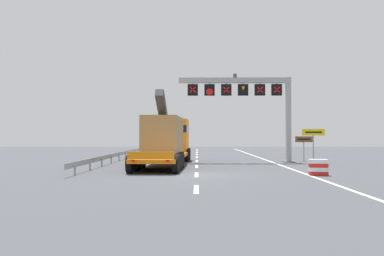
% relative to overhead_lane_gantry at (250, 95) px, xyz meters
% --- Properties ---
extents(ground, '(112.00, 112.00, 0.00)m').
position_rel_overhead_lane_gantry_xyz_m(ground, '(-4.37, -10.66, -5.66)').
color(ground, '#424449').
extents(lane_markings, '(0.20, 50.32, 0.01)m').
position_rel_overhead_lane_gantry_xyz_m(lane_markings, '(-4.45, 7.20, -5.66)').
color(lane_markings, silver).
rests_on(lane_markings, ground).
extents(edge_line_right, '(0.20, 63.00, 0.01)m').
position_rel_overhead_lane_gantry_xyz_m(edge_line_right, '(1.83, 1.34, -5.66)').
color(edge_line_right, silver).
rests_on(edge_line_right, ground).
extents(overhead_lane_gantry, '(9.65, 0.90, 7.41)m').
position_rel_overhead_lane_gantry_xyz_m(overhead_lane_gantry, '(0.00, 0.00, 0.00)').
color(overhead_lane_gantry, '#9EA0A5').
rests_on(overhead_lane_gantry, ground).
extents(heavy_haul_truck_orange, '(3.53, 14.15, 5.30)m').
position_rel_overhead_lane_gantry_xyz_m(heavy_haul_truck_orange, '(-6.71, -2.64, -3.67)').
color(heavy_haul_truck_orange, orange).
rests_on(heavy_haul_truck_orange, ground).
extents(exit_sign_yellow, '(1.78, 0.15, 2.75)m').
position_rel_overhead_lane_gantry_xyz_m(exit_sign_yellow, '(4.81, -1.71, -3.53)').
color(exit_sign_yellow, '#9EA0A5').
rests_on(exit_sign_yellow, ground).
extents(tourist_info_sign_brown, '(1.49, 0.15, 2.15)m').
position_rel_overhead_lane_gantry_xyz_m(tourist_info_sign_brown, '(4.78, 0.95, -4.02)').
color(tourist_info_sign_brown, '#9EA0A5').
rests_on(tourist_info_sign_brown, ground).
extents(crash_barrier_striped, '(1.05, 0.61, 0.90)m').
position_rel_overhead_lane_gantry_xyz_m(crash_barrier_striped, '(2.33, -10.96, -5.21)').
color(crash_barrier_striped, red).
rests_on(crash_barrier_striped, ground).
extents(guardrail_left, '(0.13, 36.86, 0.76)m').
position_rel_overhead_lane_gantry_xyz_m(guardrail_left, '(-11.28, 5.77, -5.10)').
color(guardrail_left, '#999EA3').
rests_on(guardrail_left, ground).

